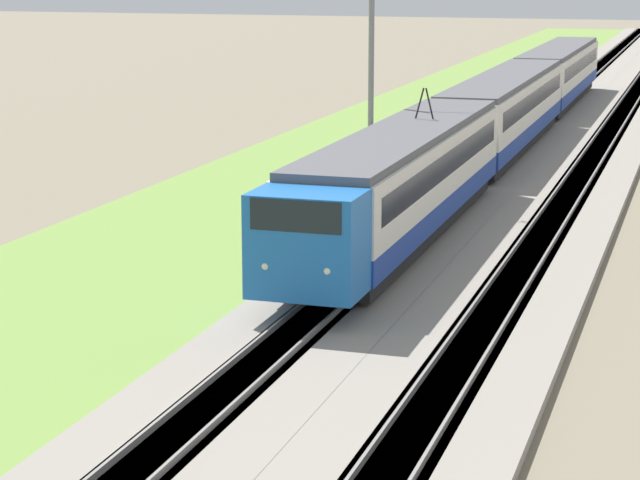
# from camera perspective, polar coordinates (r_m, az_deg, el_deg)

# --- Properties ---
(ballast_main) EXTENTS (240.00, 4.40, 0.30)m
(ballast_main) POSITION_cam_1_polar(r_m,az_deg,el_deg) (55.01, 7.26, 2.96)
(ballast_main) COLOR gray
(ballast_main) RESTS_ON ground
(ballast_adjacent) EXTENTS (240.00, 4.40, 0.30)m
(ballast_adjacent) POSITION_cam_1_polar(r_m,az_deg,el_deg) (54.41, 11.82, 2.69)
(ballast_adjacent) COLOR gray
(ballast_adjacent) RESTS_ON ground
(track_main) EXTENTS (240.00, 1.57, 0.45)m
(track_main) POSITION_cam_1_polar(r_m,az_deg,el_deg) (55.00, 7.26, 2.97)
(track_main) COLOR #4C4238
(track_main) RESTS_ON ground
(track_adjacent) EXTENTS (240.00, 1.57, 0.45)m
(track_adjacent) POSITION_cam_1_polar(r_m,az_deg,el_deg) (54.41, 11.82, 2.70)
(track_adjacent) COLOR #4C4238
(track_adjacent) RESTS_ON ground
(grass_verge) EXTENTS (240.00, 12.11, 0.12)m
(grass_verge) POSITION_cam_1_polar(r_m,az_deg,el_deg) (56.53, 0.70, 3.24)
(grass_verge) COLOR olive
(grass_verge) RESTS_ON ground
(passenger_train) EXTENTS (63.21, 2.97, 5.02)m
(passenger_train) POSITION_cam_1_polar(r_m,az_deg,el_deg) (61.31, 8.47, 6.00)
(passenger_train) COLOR blue
(passenger_train) RESTS_ON ground
(catenary_mast_mid) EXTENTS (0.22, 2.56, 9.15)m
(catenary_mast_mid) POSITION_cam_1_polar(r_m,az_deg,el_deg) (48.02, 2.41, 7.15)
(catenary_mast_mid) COLOR slate
(catenary_mast_mid) RESTS_ON ground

